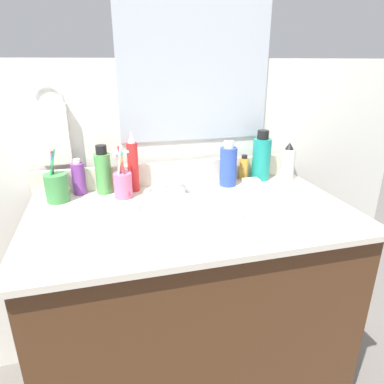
# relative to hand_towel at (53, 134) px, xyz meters

# --- Properties ---
(vanity_cabinet) EXTENTS (1.04, 0.57, 0.80)m
(vanity_cabinet) POSITION_rel_hand_towel_xyz_m (0.44, -0.32, -0.64)
(vanity_cabinet) COLOR #4C2D19
(vanity_cabinet) RESTS_ON ground_plane
(countertop) EXTENTS (1.08, 0.61, 0.02)m
(countertop) POSITION_rel_hand_towel_xyz_m (0.44, -0.32, -0.23)
(countertop) COLOR beige
(countertop) RESTS_ON vanity_cabinet
(backsplash) EXTENTS (1.08, 0.02, 0.09)m
(backsplash) POSITION_rel_hand_towel_xyz_m (0.44, -0.02, -0.18)
(backsplash) COLOR beige
(backsplash) RESTS_ON countertop
(back_wall) EXTENTS (2.18, 0.04, 1.30)m
(back_wall) POSITION_rel_hand_towel_xyz_m (0.44, 0.04, -0.39)
(back_wall) COLOR silver
(back_wall) RESTS_ON ground_plane
(mirror_panel) EXTENTS (0.60, 0.01, 0.56)m
(mirror_panel) POSITION_rel_hand_towel_xyz_m (0.54, 0.02, 0.23)
(mirror_panel) COLOR #B2BCC6
(towel_ring) EXTENTS (0.10, 0.01, 0.10)m
(towel_ring) POSITION_rel_hand_towel_xyz_m (0.00, 0.02, 0.12)
(towel_ring) COLOR silver
(hand_towel) EXTENTS (0.11, 0.04, 0.22)m
(hand_towel) POSITION_rel_hand_towel_xyz_m (0.00, 0.00, 0.00)
(hand_towel) COLOR silver
(sink_basin) EXTENTS (0.38, 0.38, 0.11)m
(sink_basin) POSITION_rel_hand_towel_xyz_m (0.43, -0.30, -0.25)
(sink_basin) COLOR white
(sink_basin) RESTS_ON countertop
(faucet) EXTENTS (0.16, 0.10, 0.08)m
(faucet) POSITION_rel_hand_towel_xyz_m (0.43, -0.10, -0.19)
(faucet) COLOR silver
(faucet) RESTS_ON countertop
(bottle_mouthwash_teal) EXTENTS (0.08, 0.08, 0.21)m
(bottle_mouthwash_teal) POSITION_rel_hand_towel_xyz_m (0.81, -0.06, -0.13)
(bottle_mouthwash_teal) COLOR teal
(bottle_mouthwash_teal) RESTS_ON countertop
(bottle_oil_amber) EXTENTS (0.04, 0.04, 0.11)m
(bottle_oil_amber) POSITION_rel_hand_towel_xyz_m (0.73, -0.05, -0.17)
(bottle_oil_amber) COLOR gold
(bottle_oil_amber) RESTS_ON countertop
(bottle_lotion_white) EXTENTS (0.06, 0.06, 0.16)m
(bottle_lotion_white) POSITION_rel_hand_towel_xyz_m (0.91, -0.10, -0.15)
(bottle_lotion_white) COLOR white
(bottle_lotion_white) RESTS_ON countertop
(bottle_cream_purple) EXTENTS (0.05, 0.05, 0.14)m
(bottle_cream_purple) POSITION_rel_hand_towel_xyz_m (0.07, -0.05, -0.16)
(bottle_cream_purple) COLOR #7A3899
(bottle_cream_purple) RESTS_ON countertop
(bottle_shampoo_blue) EXTENTS (0.07, 0.07, 0.18)m
(bottle_shampoo_blue) POSITION_rel_hand_towel_xyz_m (0.64, -0.10, -0.14)
(bottle_shampoo_blue) COLOR #2D4CB2
(bottle_shampoo_blue) RESTS_ON countertop
(bottle_spray_red) EXTENTS (0.04, 0.04, 0.23)m
(bottle_spray_red) POSITION_rel_hand_towel_xyz_m (0.27, -0.07, -0.12)
(bottle_spray_red) COLOR red
(bottle_spray_red) RESTS_ON countertop
(bottle_toner_green) EXTENTS (0.06, 0.06, 0.18)m
(bottle_toner_green) POSITION_rel_hand_towel_xyz_m (0.16, -0.06, -0.14)
(bottle_toner_green) COLOR #4C9E4C
(bottle_toner_green) RESTS_ON countertop
(cup_green) EXTENTS (0.08, 0.08, 0.19)m
(cup_green) POSITION_rel_hand_towel_xyz_m (-0.00, -0.11, -0.17)
(cup_green) COLOR #3F8C47
(cup_green) RESTS_ON countertop
(cup_pink) EXTENTS (0.07, 0.08, 0.19)m
(cup_pink) POSITION_rel_hand_towel_xyz_m (0.23, -0.13, -0.17)
(cup_pink) COLOR #D16693
(cup_pink) RESTS_ON countertop
(soap_bar) EXTENTS (0.06, 0.04, 0.02)m
(soap_bar) POSITION_rel_hand_towel_xyz_m (0.74, -0.12, -0.21)
(soap_bar) COLOR white
(soap_bar) RESTS_ON countertop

